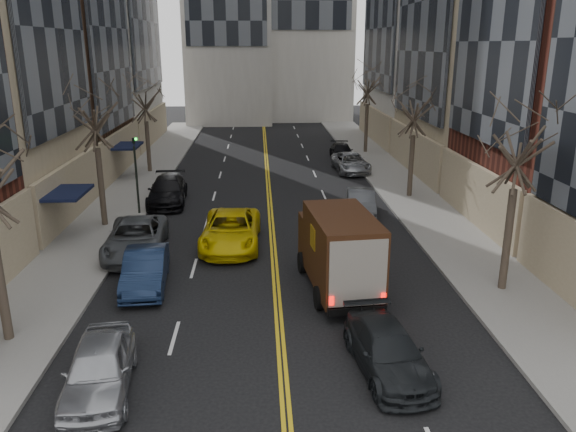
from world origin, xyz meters
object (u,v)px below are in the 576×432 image
object	(u,v)px
ups_truck	(339,251)
observer_sedan	(388,351)
taxi	(231,230)
pedestrian	(323,224)

from	to	relation	value
ups_truck	observer_sedan	distance (m)	5.88
taxi	ups_truck	bearing A→B (deg)	-48.08
ups_truck	pedestrian	bearing A→B (deg)	83.83
ups_truck	taxi	bearing A→B (deg)	124.42
observer_sedan	pedestrian	distance (m)	11.42
observer_sedan	taxi	distance (m)	12.10
ups_truck	taxi	xyz separation A→B (m)	(-4.40, 5.22, -0.82)
ups_truck	pedestrian	size ratio (longest dim) A/B	3.34
taxi	pedestrian	world-z (taller)	pedestrian
taxi	pedestrian	size ratio (longest dim) A/B	3.19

